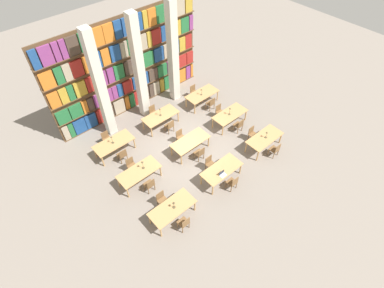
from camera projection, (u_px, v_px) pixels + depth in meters
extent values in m
plane|color=gray|center=(189.00, 150.00, 15.74)|extent=(40.00, 40.00, 0.00)
cube|color=brown|center=(128.00, 65.00, 16.27)|extent=(9.28, 0.06, 5.50)
cube|color=brown|center=(135.00, 104.00, 18.28)|extent=(9.28, 0.35, 0.03)
cube|color=tan|center=(66.00, 133.00, 15.95)|extent=(0.31, 0.20, 0.90)
cube|color=#236B38|center=(71.00, 130.00, 16.09)|extent=(0.26, 0.20, 0.90)
cube|color=navy|center=(80.00, 126.00, 16.31)|extent=(0.66, 0.20, 0.90)
cube|color=navy|center=(91.00, 120.00, 16.61)|extent=(0.62, 0.20, 0.90)
cube|color=maroon|center=(102.00, 115.00, 16.93)|extent=(0.66, 0.20, 0.90)
cube|color=#47382D|center=(110.00, 110.00, 17.17)|extent=(0.32, 0.20, 0.90)
cube|color=tan|center=(119.00, 106.00, 17.43)|extent=(0.68, 0.20, 0.90)
cube|color=orange|center=(127.00, 102.00, 17.67)|extent=(0.27, 0.20, 0.90)
cube|color=#236B38|center=(132.00, 100.00, 17.82)|extent=(0.32, 0.20, 0.90)
cube|color=maroon|center=(138.00, 97.00, 18.04)|extent=(0.59, 0.20, 0.90)
cube|color=#47382D|center=(146.00, 93.00, 18.28)|extent=(0.39, 0.20, 0.90)
cube|color=#47382D|center=(151.00, 90.00, 18.46)|extent=(0.29, 0.20, 0.90)
cube|color=tan|center=(156.00, 88.00, 18.63)|extent=(0.44, 0.20, 0.90)
cube|color=#B7932D|center=(161.00, 85.00, 18.83)|extent=(0.29, 0.20, 0.90)
cube|color=#236B38|center=(168.00, 82.00, 19.06)|extent=(0.65, 0.20, 0.90)
cube|color=#B7932D|center=(175.00, 78.00, 19.31)|extent=(0.30, 0.20, 0.90)
cube|color=orange|center=(181.00, 75.00, 19.54)|extent=(0.65, 0.20, 0.90)
cube|color=#84387A|center=(187.00, 72.00, 19.80)|extent=(0.35, 0.20, 0.90)
cube|color=orange|center=(191.00, 70.00, 19.94)|extent=(0.17, 0.20, 0.90)
cube|color=brown|center=(133.00, 90.00, 17.47)|extent=(9.28, 0.35, 0.03)
cube|color=#236B38|center=(63.00, 117.00, 15.27)|extent=(0.67, 0.20, 0.78)
cube|color=#236B38|center=(76.00, 111.00, 15.58)|extent=(0.65, 0.20, 0.78)
cube|color=orange|center=(85.00, 106.00, 15.81)|extent=(0.28, 0.20, 0.78)
cube|color=#47382D|center=(90.00, 104.00, 15.96)|extent=(0.32, 0.20, 0.78)
cube|color=#84387A|center=(98.00, 100.00, 16.16)|extent=(0.44, 0.20, 0.78)
cube|color=#84387A|center=(107.00, 96.00, 16.42)|extent=(0.60, 0.20, 0.78)
cube|color=#84387A|center=(114.00, 92.00, 16.63)|extent=(0.28, 0.20, 0.78)
cube|color=navy|center=(120.00, 90.00, 16.78)|extent=(0.30, 0.20, 0.78)
cube|color=maroon|center=(127.00, 86.00, 17.01)|extent=(0.60, 0.20, 0.78)
cube|color=navy|center=(137.00, 82.00, 17.30)|extent=(0.59, 0.20, 0.78)
cube|color=navy|center=(145.00, 78.00, 17.55)|extent=(0.41, 0.20, 0.78)
cube|color=#47382D|center=(153.00, 74.00, 17.81)|extent=(0.61, 0.20, 0.78)
cube|color=#236B38|center=(162.00, 70.00, 18.12)|extent=(0.66, 0.20, 0.78)
cube|color=#84387A|center=(170.00, 66.00, 18.40)|extent=(0.52, 0.20, 0.78)
cube|color=orange|center=(176.00, 63.00, 18.61)|extent=(0.26, 0.20, 0.78)
cube|color=maroon|center=(182.00, 61.00, 18.82)|extent=(0.64, 0.20, 0.78)
cube|color=maroon|center=(189.00, 57.00, 19.10)|extent=(0.50, 0.20, 0.78)
cube|color=brown|center=(130.00, 73.00, 16.66)|extent=(9.28, 0.35, 0.03)
cube|color=orange|center=(54.00, 100.00, 14.40)|extent=(0.51, 0.20, 0.84)
cube|color=#B7932D|center=(63.00, 96.00, 14.62)|extent=(0.38, 0.20, 0.84)
cube|color=#236B38|center=(70.00, 93.00, 14.79)|extent=(0.30, 0.20, 0.84)
cube|color=#B7932D|center=(80.00, 88.00, 15.01)|extent=(0.59, 0.20, 0.84)
cube|color=maroon|center=(89.00, 84.00, 15.25)|extent=(0.38, 0.20, 0.84)
cube|color=#47382D|center=(96.00, 81.00, 15.42)|extent=(0.28, 0.20, 0.84)
cube|color=#84387A|center=(103.00, 78.00, 15.60)|extent=(0.37, 0.20, 0.84)
cube|color=#84387A|center=(110.00, 75.00, 15.80)|extent=(0.36, 0.20, 0.84)
cube|color=#236B38|center=(119.00, 72.00, 16.02)|extent=(0.57, 0.20, 0.84)
cube|color=#47382D|center=(128.00, 67.00, 16.29)|extent=(0.48, 0.20, 0.84)
cube|color=#47382D|center=(135.00, 64.00, 16.50)|extent=(0.32, 0.20, 0.84)
cube|color=navy|center=(140.00, 62.00, 16.66)|extent=(0.25, 0.20, 0.84)
cube|color=#236B38|center=(148.00, 59.00, 16.89)|extent=(0.68, 0.20, 0.84)
cube|color=navy|center=(158.00, 54.00, 17.22)|extent=(0.65, 0.20, 0.84)
cube|color=tan|center=(167.00, 50.00, 17.52)|extent=(0.61, 0.20, 0.84)
cube|color=navy|center=(175.00, 47.00, 17.78)|extent=(0.46, 0.20, 0.84)
cube|color=#B7932D|center=(182.00, 44.00, 18.00)|extent=(0.45, 0.20, 0.84)
cube|color=maroon|center=(188.00, 41.00, 18.22)|extent=(0.48, 0.20, 0.84)
cube|color=brown|center=(127.00, 56.00, 15.85)|extent=(9.28, 0.35, 0.03)
cube|color=orange|center=(47.00, 80.00, 13.61)|extent=(0.63, 0.20, 0.86)
cube|color=#236B38|center=(59.00, 75.00, 13.86)|extent=(0.37, 0.20, 0.86)
cube|color=tan|center=(67.00, 72.00, 14.05)|extent=(0.37, 0.20, 0.86)
cube|color=maroon|center=(77.00, 68.00, 14.27)|extent=(0.57, 0.20, 0.86)
cube|color=orange|center=(89.00, 63.00, 14.55)|extent=(0.60, 0.20, 0.86)
cube|color=navy|center=(98.00, 60.00, 14.77)|extent=(0.32, 0.20, 0.86)
cube|color=orange|center=(105.00, 57.00, 14.96)|extent=(0.42, 0.20, 0.86)
cube|color=navy|center=(115.00, 53.00, 15.21)|extent=(0.55, 0.20, 0.86)
cube|color=tan|center=(123.00, 49.00, 15.44)|extent=(0.42, 0.20, 0.86)
cube|color=#236B38|center=(130.00, 47.00, 15.64)|extent=(0.37, 0.20, 0.86)
cube|color=#236B38|center=(136.00, 44.00, 15.80)|extent=(0.31, 0.20, 0.86)
cube|color=tan|center=(143.00, 42.00, 15.99)|extent=(0.41, 0.20, 0.86)
cube|color=#B7932D|center=(149.00, 39.00, 16.17)|extent=(0.25, 0.20, 0.86)
cube|color=maroon|center=(155.00, 36.00, 16.37)|extent=(0.60, 0.20, 0.86)
cube|color=navy|center=(163.00, 34.00, 16.59)|extent=(0.29, 0.20, 0.86)
cube|color=maroon|center=(169.00, 31.00, 16.79)|extent=(0.43, 0.20, 0.86)
cube|color=#B7932D|center=(176.00, 28.00, 17.03)|extent=(0.53, 0.20, 0.86)
cube|color=#236B38|center=(184.00, 25.00, 17.29)|extent=(0.57, 0.20, 0.86)
cube|color=#84387A|center=(190.00, 22.00, 17.51)|extent=(0.27, 0.20, 0.86)
cube|color=brown|center=(123.00, 36.00, 15.05)|extent=(9.28, 0.35, 0.03)
cube|color=navy|center=(34.00, 59.00, 12.72)|extent=(0.34, 0.20, 0.91)
cube|color=#84387A|center=(46.00, 55.00, 12.94)|extent=(0.56, 0.20, 0.91)
cube|color=#84387A|center=(56.00, 51.00, 13.16)|extent=(0.28, 0.20, 0.91)
cube|color=#84387A|center=(63.00, 49.00, 13.30)|extent=(0.27, 0.20, 0.91)
cube|color=#47382D|center=(72.00, 46.00, 13.50)|extent=(0.56, 0.20, 0.91)
cube|color=#236B38|center=(86.00, 41.00, 13.80)|extent=(0.67, 0.20, 0.91)
cube|color=orange|center=(98.00, 36.00, 14.08)|extent=(0.50, 0.20, 0.91)
cube|color=orange|center=(108.00, 33.00, 14.33)|extent=(0.54, 0.20, 0.91)
cube|color=navy|center=(117.00, 29.00, 14.56)|extent=(0.40, 0.20, 0.91)
cube|color=navy|center=(127.00, 26.00, 14.81)|extent=(0.63, 0.20, 0.91)
cube|color=navy|center=(137.00, 22.00, 15.09)|extent=(0.48, 0.20, 0.91)
cube|color=#B7932D|center=(144.00, 19.00, 15.28)|extent=(0.28, 0.20, 0.91)
cube|color=orange|center=(151.00, 17.00, 15.48)|extent=(0.50, 0.20, 0.91)
cube|color=#236B38|center=(160.00, 14.00, 15.73)|extent=(0.57, 0.20, 0.91)
cube|color=orange|center=(169.00, 10.00, 16.01)|extent=(0.59, 0.20, 0.91)
cube|color=tan|center=(179.00, 7.00, 16.32)|extent=(0.65, 0.20, 0.91)
cube|color=#B7932D|center=(188.00, 4.00, 16.61)|extent=(0.49, 0.20, 0.91)
cube|color=beige|center=(100.00, 87.00, 14.52)|extent=(0.47, 0.47, 6.00)
cube|color=beige|center=(139.00, 69.00, 15.54)|extent=(0.47, 0.47, 6.00)
cube|color=beige|center=(173.00, 54.00, 16.56)|extent=(0.47, 0.47, 6.00)
cube|color=tan|center=(172.00, 208.00, 12.57)|extent=(2.02, 0.94, 0.04)
cylinder|color=tan|center=(161.00, 232.00, 12.23)|extent=(0.07, 0.07, 0.71)
cylinder|color=tan|center=(195.00, 206.00, 13.07)|extent=(0.07, 0.07, 0.71)
cylinder|color=tan|center=(150.00, 219.00, 12.63)|extent=(0.07, 0.07, 0.71)
cylinder|color=tan|center=(183.00, 194.00, 13.46)|extent=(0.07, 0.07, 0.71)
cylinder|color=brown|center=(177.00, 225.00, 12.62)|extent=(0.04, 0.04, 0.41)
cylinder|color=brown|center=(184.00, 220.00, 12.78)|extent=(0.04, 0.04, 0.41)
cylinder|color=brown|center=(183.00, 230.00, 12.44)|extent=(0.04, 0.04, 0.41)
cylinder|color=brown|center=(189.00, 225.00, 12.61)|extent=(0.04, 0.04, 0.41)
cube|color=brown|center=(183.00, 222.00, 12.45)|extent=(0.42, 0.40, 0.04)
cube|color=brown|center=(186.00, 223.00, 12.18)|extent=(0.40, 0.03, 0.42)
cylinder|color=brown|center=(169.00, 204.00, 13.31)|extent=(0.04, 0.04, 0.41)
cylinder|color=brown|center=(162.00, 208.00, 13.15)|extent=(0.04, 0.04, 0.41)
cylinder|color=brown|center=(164.00, 199.00, 13.48)|extent=(0.04, 0.04, 0.41)
cylinder|color=brown|center=(158.00, 203.00, 13.32)|extent=(0.04, 0.04, 0.41)
cube|color=brown|center=(163.00, 201.00, 13.15)|extent=(0.42, 0.40, 0.04)
cube|color=brown|center=(160.00, 195.00, 13.07)|extent=(0.40, 0.03, 0.42)
cylinder|color=brown|center=(174.00, 207.00, 12.56)|extent=(0.14, 0.14, 0.01)
cylinder|color=brown|center=(174.00, 205.00, 12.44)|extent=(0.02, 0.02, 0.30)
cone|color=brown|center=(174.00, 203.00, 12.30)|extent=(0.11, 0.11, 0.07)
cube|color=tan|center=(222.00, 169.00, 13.96)|extent=(2.02, 0.94, 0.04)
cylinder|color=tan|center=(213.00, 190.00, 13.62)|extent=(0.07, 0.07, 0.71)
cylinder|color=tan|center=(240.00, 169.00, 14.46)|extent=(0.07, 0.07, 0.71)
cylinder|color=tan|center=(201.00, 180.00, 14.02)|extent=(0.07, 0.07, 0.71)
cylinder|color=tan|center=(229.00, 159.00, 14.86)|extent=(0.07, 0.07, 0.71)
cylinder|color=brown|center=(226.00, 185.00, 14.00)|extent=(0.04, 0.04, 0.41)
cylinder|color=brown|center=(231.00, 181.00, 14.16)|extent=(0.04, 0.04, 0.41)
cylinder|color=brown|center=(231.00, 189.00, 13.83)|extent=(0.04, 0.04, 0.41)
cylinder|color=brown|center=(236.00, 185.00, 13.99)|extent=(0.04, 0.04, 0.41)
cube|color=brown|center=(232.00, 182.00, 13.83)|extent=(0.42, 0.40, 0.04)
cube|color=brown|center=(235.00, 182.00, 13.57)|extent=(0.40, 0.03, 0.42)
cylinder|color=brown|center=(216.00, 168.00, 14.69)|extent=(0.04, 0.04, 0.41)
cylinder|color=brown|center=(210.00, 172.00, 14.53)|extent=(0.04, 0.04, 0.41)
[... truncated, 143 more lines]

